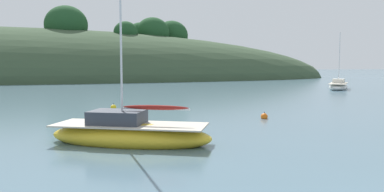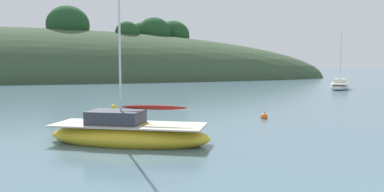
% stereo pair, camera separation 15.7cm
% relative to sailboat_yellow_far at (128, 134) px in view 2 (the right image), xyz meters
% --- Properties ---
extents(sailboat_yellow_far, '(7.39, 5.28, 8.17)m').
position_rel_sailboat_yellow_far_xyz_m(sailboat_yellow_far, '(0.00, 0.00, 0.00)').
color(sailboat_yellow_far, gold).
rests_on(sailboat_yellow_far, ground).
extents(sailboat_black_sloop, '(6.15, 6.74, 7.87)m').
position_rel_sailboat_yellow_far_xyz_m(sailboat_black_sloop, '(31.09, 27.90, -0.02)').
color(sailboat_black_sloop, white).
rests_on(sailboat_black_sloop, ground).
extents(mooring_buoy_outer, '(0.44, 0.44, 0.54)m').
position_rel_sailboat_yellow_far_xyz_m(mooring_buoy_outer, '(0.25, 12.98, -0.30)').
color(mooring_buoy_outer, yellow).
rests_on(mooring_buoy_outer, ground).
extents(mooring_buoy_channel, '(0.44, 0.44, 0.54)m').
position_rel_sailboat_yellow_far_xyz_m(mooring_buoy_channel, '(8.95, 5.28, -0.30)').
color(mooring_buoy_channel, orange).
rests_on(mooring_buoy_channel, ground).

